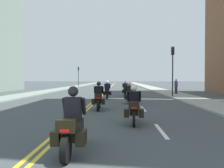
# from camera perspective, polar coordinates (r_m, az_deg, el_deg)

# --- Properties ---
(ground_plane) EXTENTS (264.00, 264.00, 0.00)m
(ground_plane) POSITION_cam_1_polar(r_m,az_deg,el_deg) (48.31, -0.58, -0.92)
(ground_plane) COLOR #3E4547
(sidewalk_left) EXTENTS (2.84, 144.00, 0.12)m
(sidewalk_left) POSITION_cam_1_polar(r_m,az_deg,el_deg) (49.36, -10.29, -0.83)
(sidewalk_left) COLOR gray
(sidewalk_left) RESTS_ON ground
(sidewalk_right) EXTENTS (2.84, 144.00, 0.12)m
(sidewalk_right) POSITION_cam_1_polar(r_m,az_deg,el_deg) (48.68, 9.26, -0.85)
(sidewalk_right) COLOR gray
(sidewalk_right) RESTS_ON ground
(centreline_yellow_inner) EXTENTS (0.12, 132.00, 0.01)m
(centreline_yellow_inner) POSITION_cam_1_polar(r_m,az_deg,el_deg) (48.31, -0.72, -0.92)
(centreline_yellow_inner) COLOR yellow
(centreline_yellow_inner) RESTS_ON ground
(centreline_yellow_outer) EXTENTS (0.12, 132.00, 0.01)m
(centreline_yellow_outer) POSITION_cam_1_polar(r_m,az_deg,el_deg) (48.31, -0.44, -0.92)
(centreline_yellow_outer) COLOR yellow
(centreline_yellow_outer) RESTS_ON ground
(lane_dashes_white) EXTENTS (0.14, 56.40, 0.01)m
(lane_dashes_white) POSITION_cam_1_polar(r_m,az_deg,el_deg) (29.33, 4.63, -2.31)
(lane_dashes_white) COLOR silver
(lane_dashes_white) RESTS_ON ground
(motorcycle_0) EXTENTS (0.77, 2.19, 1.64)m
(motorcycle_0) POSITION_cam_1_polar(r_m,az_deg,el_deg) (5.86, -9.58, -10.28)
(motorcycle_0) COLOR black
(motorcycle_0) RESTS_ON ground
(motorcycle_1) EXTENTS (0.78, 2.10, 1.58)m
(motorcycle_1) POSITION_cam_1_polar(r_m,az_deg,el_deg) (9.52, 5.32, -5.73)
(motorcycle_1) COLOR black
(motorcycle_1) RESTS_ON ground
(motorcycle_2) EXTENTS (0.78, 2.19, 1.67)m
(motorcycle_2) POSITION_cam_1_polar(r_m,az_deg,el_deg) (13.85, -3.26, -3.54)
(motorcycle_2) COLOR black
(motorcycle_2) RESTS_ON ground
(motorcycle_3) EXTENTS (0.76, 2.21, 1.61)m
(motorcycle_3) POSITION_cam_1_polar(r_m,az_deg,el_deg) (17.55, 4.21, -2.58)
(motorcycle_3) COLOR black
(motorcycle_3) RESTS_ON ground
(motorcycle_4) EXTENTS (0.76, 2.24, 1.67)m
(motorcycle_4) POSITION_cam_1_polar(r_m,az_deg,el_deg) (21.77, -1.14, -1.75)
(motorcycle_4) COLOR black
(motorcycle_4) RESTS_ON ground
(motorcycle_5) EXTENTS (0.78, 2.15, 1.61)m
(motorcycle_5) POSITION_cam_1_polar(r_m,az_deg,el_deg) (25.45, 3.21, -1.40)
(motorcycle_5) COLOR black
(motorcycle_5) RESTS_ON ground
(traffic_light_near) EXTENTS (0.28, 0.38, 5.02)m
(traffic_light_near) POSITION_cam_1_polar(r_m,az_deg,el_deg) (24.23, 14.50, 5.07)
(traffic_light_near) COLOR black
(traffic_light_near) RESTS_ON ground
(traffic_light_far) EXTENTS (0.28, 0.38, 4.51)m
(traffic_light_far) POSITION_cam_1_polar(r_m,az_deg,el_deg) (53.99, -8.14, 2.59)
(traffic_light_far) COLOR black
(traffic_light_far) RESTS_ON ground
(pedestrian_1) EXTENTS (0.39, 0.28, 1.82)m
(pedestrian_1) POSITION_cam_1_polar(r_m,az_deg,el_deg) (27.84, 15.27, -0.61)
(pedestrian_1) COLOR #21262D
(pedestrian_1) RESTS_ON ground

